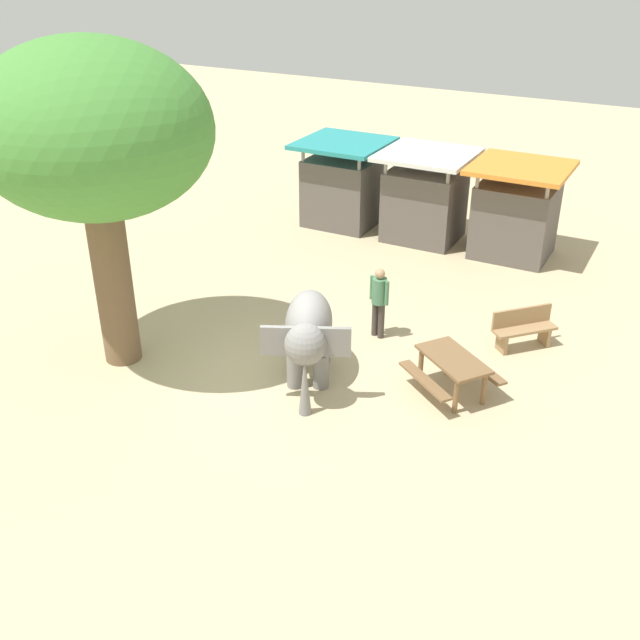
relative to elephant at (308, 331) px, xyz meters
name	(u,v)px	position (x,y,z in m)	size (l,w,h in m)	color
ground_plane	(284,378)	(-0.46, -0.20, -1.10)	(60.00, 60.00, 0.00)	tan
elephant	(308,331)	(0.00, 0.00, 0.00)	(2.03, 2.43, 1.72)	slate
person_handler	(379,298)	(0.48, 2.28, -0.15)	(0.49, 0.32, 1.62)	#3F3833
shade_tree_main	(92,134)	(-3.84, -1.09, 3.60)	(4.58, 4.20, 6.42)	brown
wooden_bench	(523,327)	(3.40, 3.32, -0.63)	(1.25, 1.29, 0.88)	#9E7A51
picnic_table_near	(453,366)	(2.66, 0.90, -0.51)	(2.08, 2.08, 0.78)	brown
market_stall_teal	(343,187)	(-3.38, 8.24, 0.04)	(2.50, 2.50, 2.52)	#59514C
market_stall_white	(425,201)	(-0.78, 8.24, 0.04)	(2.50, 2.50, 2.52)	#59514C
market_stall_orange	(515,215)	(1.82, 8.24, 0.04)	(2.50, 2.50, 2.52)	#59514C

